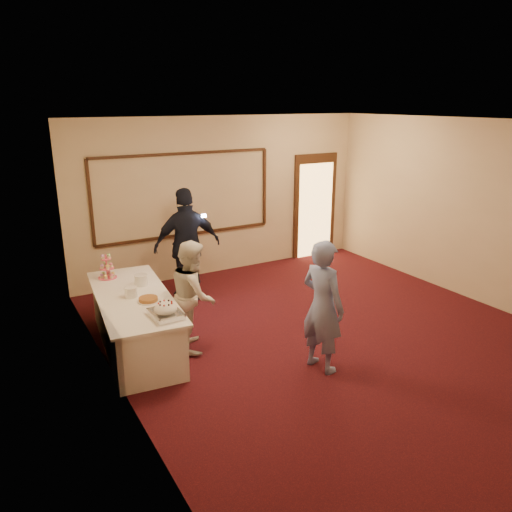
{
  "coord_description": "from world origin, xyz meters",
  "views": [
    {
      "loc": [
        -4.19,
        -5.06,
        3.27
      ],
      "look_at": [
        -0.83,
        0.8,
        1.15
      ],
      "focal_mm": 35.0,
      "sensor_mm": 36.0,
      "label": 1
    }
  ],
  "objects_px": {
    "buffet_table": "(135,322)",
    "man": "(323,306)",
    "plate_stack_b": "(141,280)",
    "woman": "(194,295)",
    "cupcake_stand": "(107,269)",
    "plate_stack_a": "(131,292)",
    "tart": "(148,300)",
    "guest": "(187,245)",
    "pavlova_tray": "(166,311)"
  },
  "relations": [
    {
      "from": "cupcake_stand",
      "to": "tart",
      "type": "height_order",
      "value": "cupcake_stand"
    },
    {
      "from": "plate_stack_b",
      "to": "man",
      "type": "bearing_deg",
      "value": -50.67
    },
    {
      "from": "pavlova_tray",
      "to": "woman",
      "type": "bearing_deg",
      "value": 41.45
    },
    {
      "from": "buffet_table",
      "to": "pavlova_tray",
      "type": "bearing_deg",
      "value": -80.22
    },
    {
      "from": "pavlova_tray",
      "to": "plate_stack_a",
      "type": "height_order",
      "value": "pavlova_tray"
    },
    {
      "from": "cupcake_stand",
      "to": "woman",
      "type": "bearing_deg",
      "value": -55.42
    },
    {
      "from": "cupcake_stand",
      "to": "plate_stack_a",
      "type": "relative_size",
      "value": 2.33
    },
    {
      "from": "cupcake_stand",
      "to": "man",
      "type": "bearing_deg",
      "value": -52.12
    },
    {
      "from": "plate_stack_b",
      "to": "guest",
      "type": "height_order",
      "value": "guest"
    },
    {
      "from": "pavlova_tray",
      "to": "cupcake_stand",
      "type": "distance_m",
      "value": 1.75
    },
    {
      "from": "cupcake_stand",
      "to": "plate_stack_a",
      "type": "bearing_deg",
      "value": -84.56
    },
    {
      "from": "buffet_table",
      "to": "guest",
      "type": "xyz_separation_m",
      "value": [
        1.31,
        1.27,
        0.57
      ]
    },
    {
      "from": "buffet_table",
      "to": "guest",
      "type": "relative_size",
      "value": 1.3
    },
    {
      "from": "plate_stack_a",
      "to": "guest",
      "type": "relative_size",
      "value": 0.09
    },
    {
      "from": "buffet_table",
      "to": "tart",
      "type": "relative_size",
      "value": 8.82
    },
    {
      "from": "plate_stack_b",
      "to": "woman",
      "type": "bearing_deg",
      "value": -53.44
    },
    {
      "from": "pavlova_tray",
      "to": "woman",
      "type": "relative_size",
      "value": 0.32
    },
    {
      "from": "tart",
      "to": "woman",
      "type": "relative_size",
      "value": 0.19
    },
    {
      "from": "pavlova_tray",
      "to": "cupcake_stand",
      "type": "height_order",
      "value": "cupcake_stand"
    },
    {
      "from": "plate_stack_b",
      "to": "man",
      "type": "height_order",
      "value": "man"
    },
    {
      "from": "buffet_table",
      "to": "man",
      "type": "bearing_deg",
      "value": -42.23
    },
    {
      "from": "plate_stack_a",
      "to": "guest",
      "type": "bearing_deg",
      "value": 44.31
    },
    {
      "from": "man",
      "to": "woman",
      "type": "xyz_separation_m",
      "value": [
        -1.15,
        1.34,
        -0.09
      ]
    },
    {
      "from": "tart",
      "to": "guest",
      "type": "relative_size",
      "value": 0.15
    },
    {
      "from": "tart",
      "to": "woman",
      "type": "distance_m",
      "value": 0.61
    },
    {
      "from": "plate_stack_a",
      "to": "man",
      "type": "height_order",
      "value": "man"
    },
    {
      "from": "buffet_table",
      "to": "cupcake_stand",
      "type": "distance_m",
      "value": 1.02
    },
    {
      "from": "plate_stack_b",
      "to": "man",
      "type": "distance_m",
      "value": 2.61
    },
    {
      "from": "tart",
      "to": "man",
      "type": "relative_size",
      "value": 0.17
    },
    {
      "from": "guest",
      "to": "man",
      "type": "bearing_deg",
      "value": 106.82
    },
    {
      "from": "plate_stack_b",
      "to": "pavlova_tray",
      "type": "bearing_deg",
      "value": -93.15
    },
    {
      "from": "cupcake_stand",
      "to": "guest",
      "type": "bearing_deg",
      "value": 15.8
    },
    {
      "from": "buffet_table",
      "to": "plate_stack_a",
      "type": "bearing_deg",
      "value": -129.14
    },
    {
      "from": "pavlova_tray",
      "to": "guest",
      "type": "relative_size",
      "value": 0.26
    },
    {
      "from": "man",
      "to": "plate_stack_b",
      "type": "bearing_deg",
      "value": 26.76
    },
    {
      "from": "buffet_table",
      "to": "cupcake_stand",
      "type": "bearing_deg",
      "value": 98.08
    },
    {
      "from": "cupcake_stand",
      "to": "plate_stack_b",
      "type": "relative_size",
      "value": 2.1
    },
    {
      "from": "cupcake_stand",
      "to": "woman",
      "type": "height_order",
      "value": "woman"
    },
    {
      "from": "plate_stack_a",
      "to": "plate_stack_b",
      "type": "bearing_deg",
      "value": 55.75
    },
    {
      "from": "guest",
      "to": "pavlova_tray",
      "type": "bearing_deg",
      "value": 67.57
    },
    {
      "from": "tart",
      "to": "pavlova_tray",
      "type": "bearing_deg",
      "value": -86.14
    },
    {
      "from": "plate_stack_a",
      "to": "guest",
      "type": "xyz_separation_m",
      "value": [
        1.35,
        1.31,
        0.12
      ]
    },
    {
      "from": "pavlova_tray",
      "to": "plate_stack_b",
      "type": "height_order",
      "value": "pavlova_tray"
    },
    {
      "from": "plate_stack_b",
      "to": "guest",
      "type": "bearing_deg",
      "value": 40.81
    },
    {
      "from": "tart",
      "to": "man",
      "type": "distance_m",
      "value": 2.24
    },
    {
      "from": "guest",
      "to": "plate_stack_b",
      "type": "bearing_deg",
      "value": 46.94
    },
    {
      "from": "buffet_table",
      "to": "plate_stack_a",
      "type": "height_order",
      "value": "plate_stack_a"
    },
    {
      "from": "plate_stack_a",
      "to": "tart",
      "type": "distance_m",
      "value": 0.31
    },
    {
      "from": "buffet_table",
      "to": "cupcake_stand",
      "type": "xyz_separation_m",
      "value": [
        -0.12,
        0.86,
        0.52
      ]
    },
    {
      "from": "pavlova_tray",
      "to": "tart",
      "type": "bearing_deg",
      "value": 93.86
    }
  ]
}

